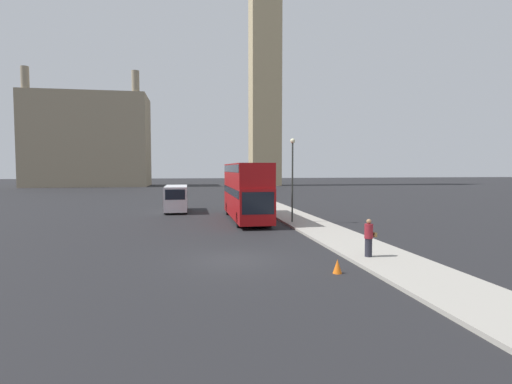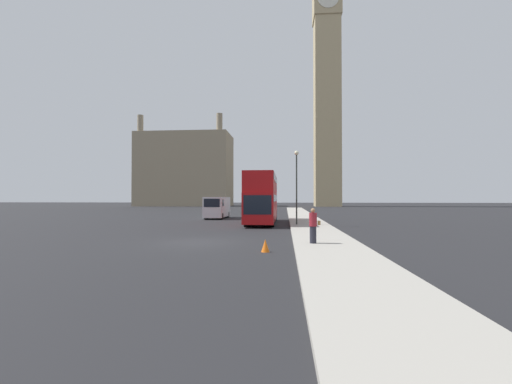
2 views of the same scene
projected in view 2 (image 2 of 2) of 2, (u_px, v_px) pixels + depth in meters
ground_plane at (198, 242)px, 18.05m from camera, size 300.00×300.00×0.00m
sidewalk_strip at (325, 242)px, 17.49m from camera, size 3.28×120.00×0.15m
clock_tower at (327, 70)px, 93.66m from camera, size 7.40×7.57×73.11m
building_block_distant at (185, 170)px, 99.17m from camera, size 26.13×13.58×25.27m
red_double_decker_bus at (262, 196)px, 31.30m from camera, size 2.46×11.08×4.45m
white_van at (217, 207)px, 38.90m from camera, size 2.05×6.01×2.44m
pedestrian at (313, 226)px, 16.54m from camera, size 0.54×0.38×1.69m
street_lamp at (297, 176)px, 28.37m from camera, size 0.36×0.36×6.11m
traffic_cone at (265, 246)px, 14.78m from camera, size 0.36×0.36×0.55m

